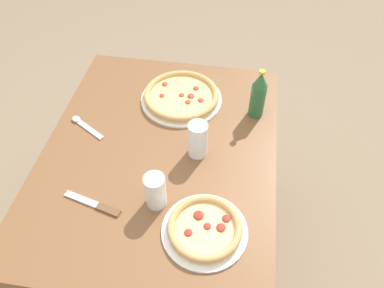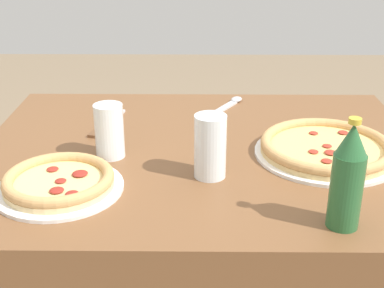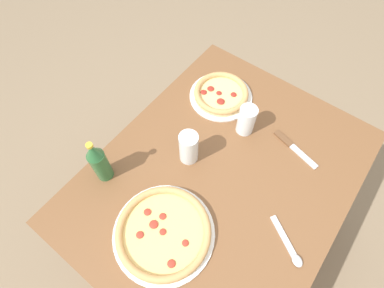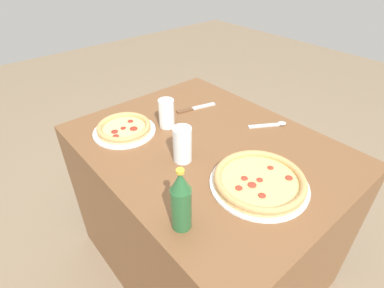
% 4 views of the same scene
% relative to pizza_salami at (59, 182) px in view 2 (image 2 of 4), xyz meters
% --- Properties ---
extents(table, '(1.10, 0.86, 0.77)m').
position_rel_pizza_salami_xyz_m(table, '(0.30, 0.21, -0.40)').
color(table, brown).
rests_on(table, ground_plane).
extents(pizza_salami, '(0.27, 0.27, 0.04)m').
position_rel_pizza_salami_xyz_m(pizza_salami, '(0.00, 0.00, 0.00)').
color(pizza_salami, white).
rests_on(pizza_salami, table).
extents(pizza_margherita, '(0.34, 0.34, 0.04)m').
position_rel_pizza_salami_xyz_m(pizza_margherita, '(0.60, 0.18, 0.00)').
color(pizza_margherita, white).
rests_on(pizza_margherita, table).
extents(glass_lemonade, '(0.07, 0.07, 0.13)m').
position_rel_pizza_salami_xyz_m(glass_lemonade, '(0.08, 0.17, 0.04)').
color(glass_lemonade, white).
rests_on(glass_lemonade, table).
extents(glass_red_wine, '(0.07, 0.07, 0.14)m').
position_rel_pizza_salami_xyz_m(glass_red_wine, '(0.32, 0.07, 0.05)').
color(glass_red_wine, white).
rests_on(glass_red_wine, table).
extents(beer_bottle, '(0.06, 0.06, 0.21)m').
position_rel_pizza_salami_xyz_m(beer_bottle, '(0.56, -0.13, 0.08)').
color(beer_bottle, '#286033').
rests_on(beer_bottle, table).
extents(knife, '(0.07, 0.21, 0.01)m').
position_rel_pizza_salami_xyz_m(knife, '(0.04, 0.37, -0.02)').
color(knife, brown).
rests_on(knife, table).
extents(spoon, '(0.11, 0.16, 0.01)m').
position_rel_pizza_salami_xyz_m(spoon, '(0.39, 0.54, -0.01)').
color(spoon, silver).
rests_on(spoon, table).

